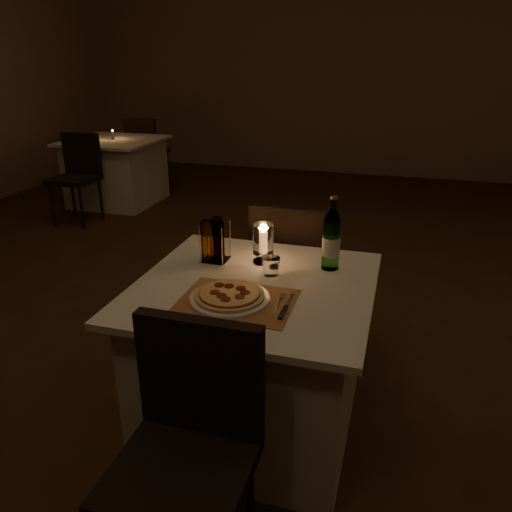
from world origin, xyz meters
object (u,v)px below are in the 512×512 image
(plate, at_px, (230,298))
(neighbor_table_left, at_px, (117,171))
(tumbler, at_px, (271,266))
(chair_near, at_px, (190,432))
(water_bottle, at_px, (331,240))
(hurricane_candle, at_px, (263,240))
(main_table, at_px, (255,356))
(pizza, at_px, (230,295))
(chair_far, at_px, (291,262))

(plate, distance_m, neighbor_table_left, 4.28)
(tumbler, bearing_deg, chair_near, -92.90)
(water_bottle, bearing_deg, neighbor_table_left, 134.66)
(hurricane_candle, distance_m, neighbor_table_left, 3.98)
(plate, bearing_deg, main_table, 74.48)
(pizza, bearing_deg, chair_far, 86.80)
(main_table, xyz_separation_m, water_bottle, (0.28, 0.26, 0.50))
(tumbler, distance_m, neighbor_table_left, 4.11)
(main_table, distance_m, plate, 0.42)
(chair_far, height_order, pizza, chair_far)
(chair_far, bearing_deg, hurricane_candle, -93.55)
(tumbler, bearing_deg, hurricane_candle, 119.14)
(water_bottle, bearing_deg, chair_near, -106.23)
(chair_near, relative_size, neighbor_table_left, 0.90)
(chair_near, bearing_deg, chair_far, 90.00)
(main_table, xyz_separation_m, neighbor_table_left, (-2.63, 3.21, 0.00))
(pizza, xyz_separation_m, water_bottle, (0.33, 0.44, 0.11))
(tumbler, height_order, water_bottle, water_bottle)
(chair_far, relative_size, tumbler, 11.03)
(main_table, relative_size, water_bottle, 2.95)
(neighbor_table_left, bearing_deg, chair_far, -43.42)
(pizza, height_order, neighbor_table_left, pizza)
(neighbor_table_left, bearing_deg, pizza, -52.65)
(main_table, height_order, chair_far, chair_far)
(main_table, relative_size, hurricane_candle, 5.32)
(main_table, relative_size, neighbor_table_left, 1.00)
(neighbor_table_left, bearing_deg, chair_near, -56.10)
(chair_far, xyz_separation_m, neighbor_table_left, (-2.63, 2.49, -0.18))
(chair_far, relative_size, pizza, 3.21)
(chair_far, height_order, neighbor_table_left, chair_far)
(plate, bearing_deg, tumbler, 72.44)
(plate, relative_size, neighbor_table_left, 0.32)
(chair_near, xyz_separation_m, pizza, (-0.05, 0.53, 0.22))
(chair_near, bearing_deg, hurricane_candle, 91.78)
(pizza, relative_size, neighbor_table_left, 0.28)
(pizza, distance_m, water_bottle, 0.56)
(chair_far, xyz_separation_m, tumbler, (0.04, -0.60, 0.23))
(main_table, relative_size, chair_near, 1.11)
(chair_far, bearing_deg, plate, -93.20)
(plate, height_order, tumbler, tumbler)
(chair_far, relative_size, plate, 2.81)
(main_table, xyz_separation_m, pizza, (-0.05, -0.18, 0.39))
(tumbler, xyz_separation_m, water_bottle, (0.24, 0.15, 0.10))
(main_table, height_order, hurricane_candle, hurricane_candle)
(main_table, distance_m, neighbor_table_left, 4.15)
(main_table, height_order, pizza, pizza)
(neighbor_table_left, bearing_deg, water_bottle, -45.34)
(chair_near, relative_size, chair_far, 1.00)
(main_table, distance_m, tumbler, 0.42)
(tumbler, height_order, hurricane_candle, hurricane_candle)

